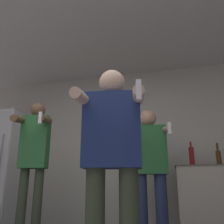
% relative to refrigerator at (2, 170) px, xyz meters
% --- Properties ---
extents(wall_back, '(7.00, 0.06, 2.55)m').
position_rel_refrigerator_xyz_m(wall_back, '(1.85, 0.35, 0.34)').
color(wall_back, beige).
rests_on(wall_back, ground_plane).
extents(ceiling_slab, '(7.00, 3.17, 0.05)m').
position_rel_refrigerator_xyz_m(ceiling_slab, '(1.85, -1.01, 1.64)').
color(ceiling_slab, silver).
rests_on(ceiling_slab, wall_back).
extents(refrigerator, '(0.63, 0.66, 1.87)m').
position_rel_refrigerator_xyz_m(refrigerator, '(0.00, 0.00, 0.00)').
color(refrigerator, white).
rests_on(refrigerator, ground_plane).
extents(bottle_short_whiskey, '(0.07, 0.07, 0.36)m').
position_rel_refrigerator_xyz_m(bottle_short_whiskey, '(2.97, -0.01, 0.13)').
color(bottle_short_whiskey, maroon).
rests_on(bottle_short_whiskey, counter).
extents(bottle_red_label, '(0.06, 0.06, 0.31)m').
position_rel_refrigerator_xyz_m(bottle_red_label, '(3.31, -0.01, 0.11)').
color(bottle_red_label, '#563314').
rests_on(bottle_red_label, counter).
extents(person_woman_foreground, '(0.57, 0.56, 1.61)m').
position_rel_refrigerator_xyz_m(person_woman_foreground, '(2.29, -1.71, -0.02)').
color(person_woman_foreground, '#38422D').
rests_on(person_woman_foreground, ground_plane).
extents(person_man_side, '(0.48, 0.55, 1.74)m').
position_rel_refrigerator_xyz_m(person_man_side, '(1.03, -0.77, 0.13)').
color(person_man_side, '#38422D').
rests_on(person_man_side, ground_plane).
extents(person_spectator_back, '(0.56, 0.58, 1.65)m').
position_rel_refrigerator_xyz_m(person_spectator_back, '(2.44, -0.36, -0.00)').
color(person_spectator_back, navy).
rests_on(person_spectator_back, ground_plane).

